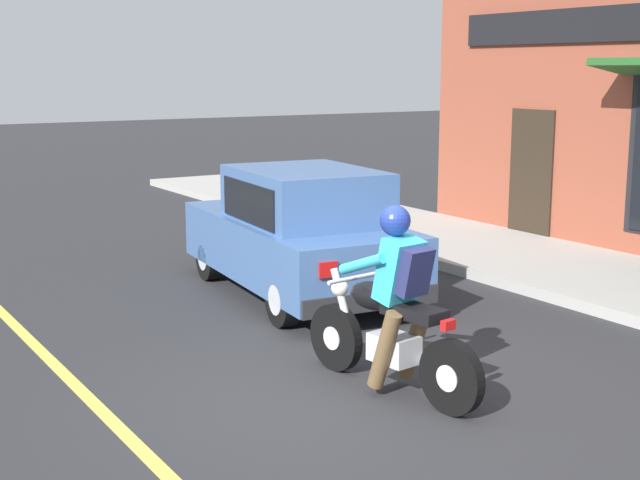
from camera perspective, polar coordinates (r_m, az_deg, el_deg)
The scene contains 6 objects.
ground_plane at distance 7.64m, azimuth 1.18°, elevation -10.02°, with size 80.00×80.00×0.00m, color #2B2B2D.
sidewalk_curb at distance 12.98m, azimuth 12.86°, elevation -1.17°, with size 2.60×22.00×0.14m, color #ADAAA3.
lane_stripe at distance 9.60m, azimuth -18.07°, elevation -6.11°, with size 0.12×19.80×0.01m, color #D1C64C.
motorcycle_with_rider at distance 7.59m, azimuth 4.65°, elevation -4.80°, with size 0.65×2.01×1.62m.
car_hatchback at distance 10.75m, azimuth -1.33°, elevation 0.40°, with size 2.02×3.93×1.57m.
traffic_cone at distance 14.73m, azimuth 4.48°, elevation 1.92°, with size 0.36×0.36×0.60m.
Camera 1 is at (-3.91, -5.97, 2.73)m, focal length 50.00 mm.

